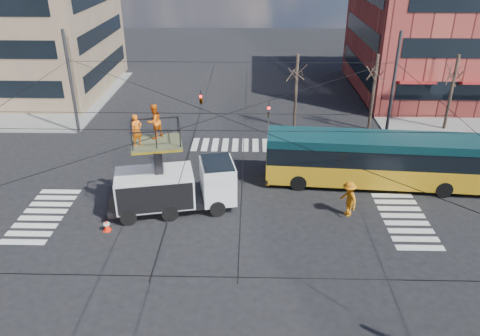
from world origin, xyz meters
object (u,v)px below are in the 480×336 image
(city_bus, at_px, (375,159))
(traffic_cone, at_px, (107,225))
(worker_ground, at_px, (125,198))
(utility_truck, at_px, (174,177))
(flagger, at_px, (349,199))

(city_bus, relative_size, traffic_cone, 21.03)
(worker_ground, bearing_deg, utility_truck, -102.10)
(utility_truck, relative_size, traffic_cone, 11.52)
(utility_truck, height_order, worker_ground, utility_truck)
(utility_truck, height_order, traffic_cone, utility_truck)
(city_bus, bearing_deg, flagger, -116.53)
(traffic_cone, distance_m, worker_ground, 2.01)
(utility_truck, xyz_separation_m, city_bus, (11.78, 3.20, -0.28))
(worker_ground, distance_m, flagger, 12.33)
(utility_truck, height_order, city_bus, utility_truck)
(utility_truck, distance_m, traffic_cone, 4.39)
(worker_ground, bearing_deg, city_bus, -97.84)
(worker_ground, xyz_separation_m, flagger, (12.33, 0.00, 0.14))
(city_bus, distance_m, flagger, 4.35)
(traffic_cone, bearing_deg, utility_truck, 35.12)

